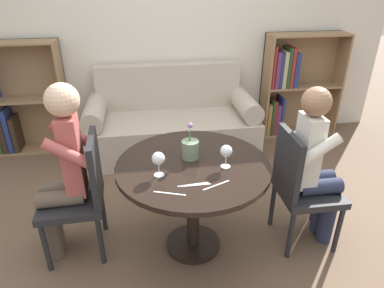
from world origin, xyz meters
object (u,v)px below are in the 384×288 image
Objects in this scene: couch at (172,124)px; wine_glass_right at (226,152)px; bookshelf_left at (10,104)px; wine_glass_left at (158,159)px; chair_right at (300,184)px; person_left at (63,170)px; chair_left at (81,192)px; flower_vase at (190,148)px; person_right at (316,166)px; bookshelf_right at (291,86)px.

couch reaches higher than wine_glass_right.
wine_glass_left is (1.49, -1.93, 0.27)m from bookshelf_left.
person_left is (-1.61, 0.13, 0.18)m from chair_right.
bookshelf_left is 7.55× the size of wine_glass_left.
couch is 2.03× the size of chair_left.
flower_vase is at bearing -45.33° from bookshelf_left.
chair_right is 0.74× the size of person_right.
wine_glass_left is at bearing 94.13° from person_right.
chair_right is at bearing -110.74° from bookshelf_right.
flower_vase is (-1.47, -1.74, 0.18)m from bookshelf_right.
flower_vase is at bearing 86.48° from chair_left.
wine_glass_right is at bearing 78.89° from person_left.
couch is 1.51× the size of bookshelf_left.
wine_glass_right is at bearing -36.25° from flower_vase.
chair_left is (-0.76, -1.45, 0.18)m from couch.
bookshelf_left is at bearing 171.18° from couch.
chair_left is 0.71× the size of person_left.
chair_left is at bearing -117.72° from couch.
bookshelf_right reaches higher than flower_vase.
chair_left is 0.20m from person_left.
bookshelf_right reaches higher than chair_right.
person_right is at bearing 83.37° from person_left.
chair_right is at bearing 3.40° from wine_glass_right.
person_right is 0.68m from wine_glass_right.
person_left is at bearing -63.09° from bookshelf_left.
person_right is (1.62, -0.14, 0.14)m from chair_left.
chair_right is 0.83m from flower_vase.
chair_right reaches higher than wine_glass_left.
chair_left reaches higher than wine_glass_right.
couch reaches higher than wine_glass_left.
wine_glass_right is at bearing 93.83° from chair_right.
chair_left is (-2.23, -1.72, -0.11)m from bookshelf_right.
bookshelf_left is 3.18m from person_right.
chair_right is 5.80× the size of wine_glass_right.
bookshelf_right is 0.96× the size of person_left.
couch is 11.39× the size of wine_glass_left.
person_right reaches higher than wine_glass_left.
couch is 1.45× the size of person_left.
bookshelf_right reaches higher than wine_glass_left.
person_right is 7.53× the size of wine_glass_left.
flower_vase is (-0.01, -1.47, 0.48)m from couch.
person_left is 8.16× the size of wine_glass_right.
couch is at bearing 147.62° from person_left.
couch is 1.75m from wine_glass_left.
person_left is at bearing 171.03° from wine_glass_right.
chair_left reaches higher than wine_glass_left.
bookshelf_right is at bearing 10.37° from couch.
couch is 1.54m from flower_vase.
chair_left is (0.96, -1.72, -0.06)m from bookshelf_left.
chair_left is 0.81m from flower_vase.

